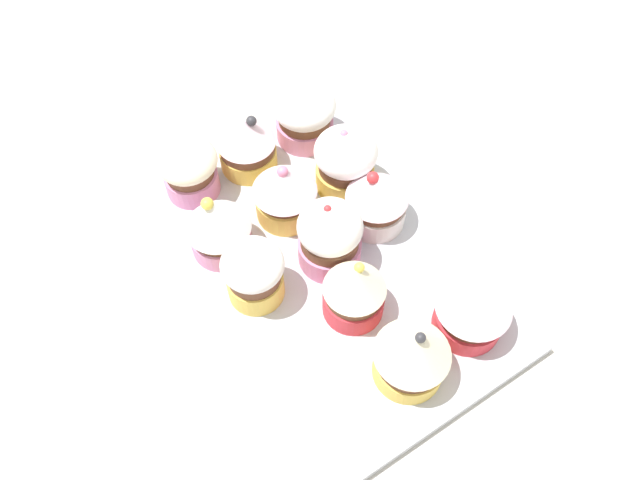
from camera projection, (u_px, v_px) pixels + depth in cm
name	position (u px, v px, depth cm)	size (l,w,h in cm)	color
ground_plane	(320.00, 271.00, 63.35)	(180.00, 180.00, 3.00)	beige
baking_tray	(320.00, 260.00, 61.59)	(38.33, 24.63, 1.20)	silver
cupcake_0	(189.00, 169.00, 62.87)	(6.13, 6.13, 6.32)	pink
cupcake_1	(218.00, 225.00, 58.58)	(6.25, 6.25, 7.69)	pink
cupcake_2	(256.00, 277.00, 55.88)	(5.68, 5.68, 6.63)	#EFC651
cupcake_3	(250.00, 142.00, 64.85)	(6.14, 6.14, 6.90)	#EFC651
cupcake_4	(285.00, 192.00, 61.18)	(6.37, 6.37, 6.93)	#EFC651
cupcake_5	(330.00, 237.00, 57.94)	(6.05, 6.05, 7.67)	pink
cupcake_6	(354.00, 291.00, 55.21)	(5.63, 5.63, 7.03)	#D1333D
cupcake_7	(410.00, 355.00, 51.31)	(6.50, 6.50, 7.93)	#EFC651
cupcake_8	(304.00, 114.00, 66.86)	(6.73, 6.73, 6.63)	pink
cupcake_9	(345.00, 161.00, 62.92)	(6.34, 6.34, 7.52)	#EFC651
cupcake_10	(377.00, 199.00, 60.73)	(6.16, 6.16, 7.00)	white
cupcake_11	(473.00, 308.00, 54.23)	(6.70, 6.70, 6.55)	#D1333D
napkin	(592.00, 449.00, 51.96)	(13.78, 15.96, 0.60)	white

